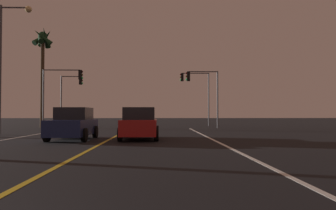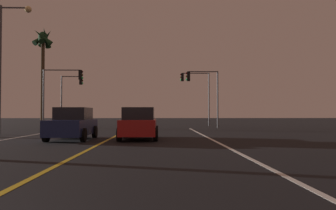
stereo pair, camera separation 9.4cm
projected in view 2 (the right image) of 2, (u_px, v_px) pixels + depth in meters
lane_edge_right at (228, 148)px, 13.00m from camera, size 0.16×34.07×0.01m
lane_center_divider at (91, 148)px, 12.87m from camera, size 0.16×34.07×0.01m
car_oncoming at (73, 124)px, 17.07m from camera, size 2.02×4.30×1.70m
car_lead_same_lane at (139, 124)px, 17.36m from camera, size 2.02×4.30×1.70m
traffic_light_near_right at (202, 86)px, 30.66m from camera, size 3.10×0.36×5.42m
traffic_light_near_left at (63, 84)px, 30.34m from camera, size 3.75×0.36×5.52m
traffic_light_far_right at (196, 87)px, 36.17m from camera, size 3.29×0.36×5.95m
traffic_light_far_left at (72, 89)px, 35.82m from camera, size 2.45×0.36×5.55m
street_lamp_left_mid at (7, 53)px, 20.96m from camera, size 2.08×0.44×8.42m
palm_tree_left_far at (43, 48)px, 31.99m from camera, size 2.12×2.09×9.90m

